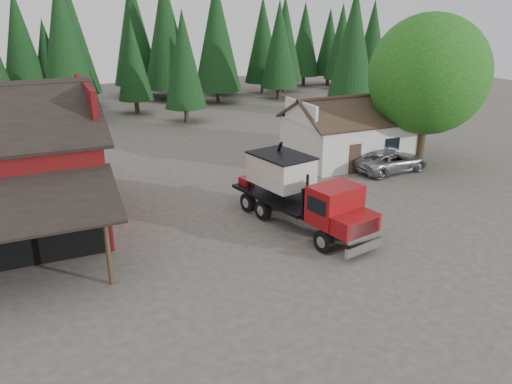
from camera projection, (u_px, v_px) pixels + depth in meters
name	position (u px, v px, depth m)	size (l,w,h in m)	color
ground	(260.00, 279.00, 20.37)	(120.00, 120.00, 0.00)	#4F483E
farmhouse	(348.00, 137.00, 35.92)	(8.60, 6.42, 4.65)	silver
deciduous_tree	(428.00, 79.00, 33.41)	(8.00, 8.00, 10.20)	#382619
conifer_backdrop	(104.00, 106.00, 56.25)	(76.00, 16.00, 16.00)	black
near_pine_b	(184.00, 59.00, 46.27)	(3.96, 3.96, 10.40)	#382619
near_pine_c	(353.00, 46.00, 48.69)	(4.84, 4.84, 12.40)	#382619
near_pine_d	(64.00, 43.00, 45.30)	(5.28, 5.28, 13.40)	#382619
feed_truck	(300.00, 191.00, 24.72)	(4.03, 9.00, 3.93)	black
silver_car	(391.00, 161.00, 33.51)	(2.45, 5.32, 1.48)	#9C9FA3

